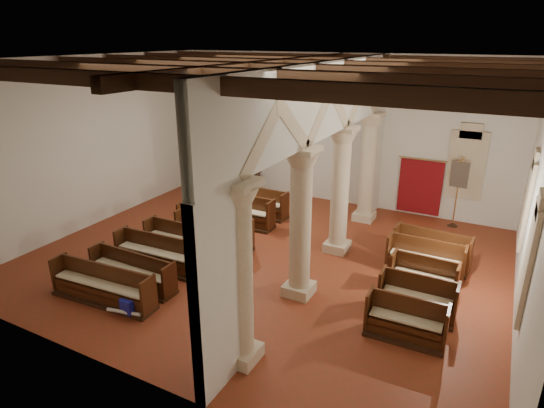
{
  "coord_description": "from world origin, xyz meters",
  "views": [
    {
      "loc": [
        6.13,
        -11.36,
        6.58
      ],
      "look_at": [
        -0.07,
        0.5,
        1.63
      ],
      "focal_mm": 30.0,
      "sensor_mm": 36.0,
      "label": 1
    }
  ],
  "objects_px": {
    "nave_pew_0": "(103,290)",
    "aisle_pew_0": "(405,326)",
    "processional_banner": "(455,205)",
    "pipe_organ": "(236,159)",
    "lectern": "(256,183)"
  },
  "relations": [
    {
      "from": "nave_pew_0",
      "to": "aisle_pew_0",
      "type": "bearing_deg",
      "value": 12.26
    },
    {
      "from": "processional_banner",
      "to": "aisle_pew_0",
      "type": "height_order",
      "value": "processional_banner"
    },
    {
      "from": "pipe_organ",
      "to": "lectern",
      "type": "bearing_deg",
      "value": -7.67
    },
    {
      "from": "pipe_organ",
      "to": "aisle_pew_0",
      "type": "bearing_deg",
      "value": -39.52
    },
    {
      "from": "lectern",
      "to": "aisle_pew_0",
      "type": "height_order",
      "value": "lectern"
    },
    {
      "from": "pipe_organ",
      "to": "aisle_pew_0",
      "type": "xyz_separation_m",
      "value": [
        9.27,
        -7.65,
        -1.02
      ]
    },
    {
      "from": "processional_banner",
      "to": "aisle_pew_0",
      "type": "bearing_deg",
      "value": -81.63
    },
    {
      "from": "pipe_organ",
      "to": "nave_pew_0",
      "type": "xyz_separation_m",
      "value": [
        1.91,
        -9.73,
        -1.04
      ]
    },
    {
      "from": "processional_banner",
      "to": "aisle_pew_0",
      "type": "distance_m",
      "value": 7.58
    },
    {
      "from": "processional_banner",
      "to": "pipe_organ",
      "type": "bearing_deg",
      "value": -171.26
    },
    {
      "from": "lectern",
      "to": "aisle_pew_0",
      "type": "distance_m",
      "value": 11.08
    },
    {
      "from": "pipe_organ",
      "to": "nave_pew_0",
      "type": "relative_size",
      "value": 1.42
    },
    {
      "from": "lectern",
      "to": "aisle_pew_0",
      "type": "bearing_deg",
      "value": -42.88
    },
    {
      "from": "nave_pew_0",
      "to": "aisle_pew_0",
      "type": "height_order",
      "value": "aisle_pew_0"
    },
    {
      "from": "pipe_organ",
      "to": "lectern",
      "type": "xyz_separation_m",
      "value": [
        1.11,
        -0.15,
        -0.91
      ]
    }
  ]
}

